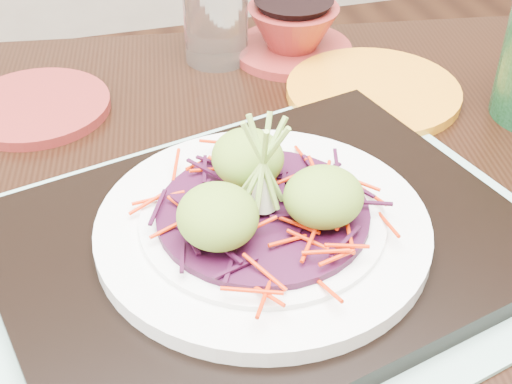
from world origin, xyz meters
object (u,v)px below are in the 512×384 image
object	(u,v)px
serving_tray	(263,243)
water_glass	(216,16)
yellow_plate	(373,91)
terracotta_bowl_set	(293,33)
white_plate	(263,226)
terracotta_side_plate	(36,107)
dining_table	(222,276)

from	to	relation	value
serving_tray	water_glass	bearing A→B (deg)	68.89
serving_tray	yellow_plate	bearing A→B (deg)	34.81
water_glass	terracotta_bowl_set	size ratio (longest dim) A/B	0.58
terracotta_bowl_set	white_plate	bearing A→B (deg)	-112.27
terracotta_side_plate	terracotta_bowl_set	world-z (taller)	terracotta_bowl_set
white_plate	water_glass	xyz separation A→B (m)	(0.05, 0.36, 0.02)
water_glass	white_plate	bearing A→B (deg)	-97.64
white_plate	water_glass	size ratio (longest dim) A/B	2.47
dining_table	water_glass	world-z (taller)	water_glass
terracotta_side_plate	water_glass	xyz separation A→B (m)	(0.22, 0.07, 0.05)
terracotta_bowl_set	serving_tray	bearing A→B (deg)	-112.27
white_plate	serving_tray	bearing A→B (deg)	-112.48
yellow_plate	terracotta_bowl_set	bearing A→B (deg)	114.13
serving_tray	terracotta_bowl_set	bearing A→B (deg)	54.27
dining_table	water_glass	size ratio (longest dim) A/B	10.96
terracotta_bowl_set	water_glass	bearing A→B (deg)	170.76
dining_table	terracotta_side_plate	bearing A→B (deg)	134.64
terracotta_side_plate	white_plate	bearing A→B (deg)	-59.47
serving_tray	water_glass	xyz separation A→B (m)	(0.05, 0.36, 0.04)
white_plate	yellow_plate	bearing A→B (deg)	48.27
dining_table	white_plate	distance (m)	0.15
terracotta_side_plate	water_glass	world-z (taller)	water_glass
serving_tray	yellow_plate	size ratio (longest dim) A/B	2.13
dining_table	yellow_plate	xyz separation A→B (m)	(0.22, 0.15, 0.10)
terracotta_side_plate	terracotta_bowl_set	distance (m)	0.32
serving_tray	terracotta_side_plate	xyz separation A→B (m)	(-0.17, 0.30, -0.01)
water_glass	terracotta_bowl_set	world-z (taller)	water_glass
serving_tray	white_plate	xyz separation A→B (m)	(0.00, 0.00, 0.02)
dining_table	white_plate	size ratio (longest dim) A/B	4.44
terracotta_bowl_set	yellow_plate	xyz separation A→B (m)	(0.06, -0.13, -0.02)
terracotta_bowl_set	yellow_plate	world-z (taller)	terracotta_bowl_set
white_plate	terracotta_side_plate	world-z (taller)	white_plate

